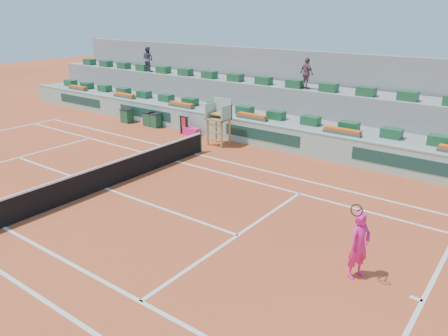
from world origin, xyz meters
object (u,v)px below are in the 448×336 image
(player_bag, at_px, (191,131))
(umpire_chair, at_px, (220,116))
(drink_cooler_a, at_px, (155,120))
(tennis_player, at_px, (359,245))

(player_bag, relative_size, umpire_chair, 0.41)
(drink_cooler_a, bearing_deg, umpire_chair, -6.38)
(player_bag, distance_m, umpire_chair, 2.74)
(umpire_chair, bearing_deg, tennis_player, -36.13)
(player_bag, relative_size, tennis_player, 0.43)
(umpire_chair, xyz_separation_m, drink_cooler_a, (-5.32, 0.59, -1.12))
(player_bag, relative_size, drink_cooler_a, 1.17)
(player_bag, distance_m, tennis_player, 14.83)
(player_bag, bearing_deg, tennis_player, -32.21)
(player_bag, bearing_deg, drink_cooler_a, 177.46)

